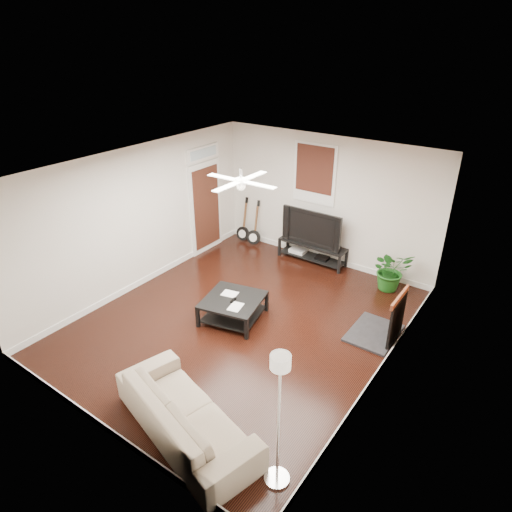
% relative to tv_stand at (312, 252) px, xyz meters
% --- Properties ---
extents(room, '(5.01, 6.01, 2.81)m').
position_rel_tv_stand_xyz_m(room, '(0.14, -2.78, 1.18)').
color(room, black).
rests_on(room, ground).
extents(brick_accent, '(0.02, 2.20, 2.80)m').
position_rel_tv_stand_xyz_m(brick_accent, '(2.63, -1.78, 1.18)').
color(brick_accent, '#B25B39').
rests_on(brick_accent, floor).
extents(fireplace, '(0.80, 1.10, 0.92)m').
position_rel_tv_stand_xyz_m(fireplace, '(2.34, -1.78, 0.24)').
color(fireplace, black).
rests_on(fireplace, floor).
extents(window_back, '(1.00, 0.06, 1.30)m').
position_rel_tv_stand_xyz_m(window_back, '(-0.16, 0.19, 1.73)').
color(window_back, '#3C1710').
rests_on(window_back, wall_back).
extents(door_left, '(0.08, 1.00, 2.50)m').
position_rel_tv_stand_xyz_m(door_left, '(-2.32, -0.88, 1.03)').
color(door_left, white).
rests_on(door_left, wall_left).
extents(tv_stand, '(1.56, 0.42, 0.44)m').
position_rel_tv_stand_xyz_m(tv_stand, '(0.00, 0.00, 0.00)').
color(tv_stand, black).
rests_on(tv_stand, floor).
extents(tv, '(1.40, 0.18, 0.80)m').
position_rel_tv_stand_xyz_m(tv, '(0.00, 0.02, 0.62)').
color(tv, black).
rests_on(tv, tv_stand).
extents(coffee_table, '(1.18, 1.18, 0.41)m').
position_rel_tv_stand_xyz_m(coffee_table, '(-0.06, -2.80, -0.01)').
color(coffee_table, black).
rests_on(coffee_table, floor).
extents(sofa, '(2.39, 1.44, 0.65)m').
position_rel_tv_stand_xyz_m(sofa, '(1.03, -5.17, 0.11)').
color(sofa, tan).
rests_on(sofa, floor).
extents(floor_lamp, '(0.37, 0.37, 1.83)m').
position_rel_tv_stand_xyz_m(floor_lamp, '(2.34, -5.07, 0.69)').
color(floor_lamp, silver).
rests_on(floor_lamp, floor).
extents(potted_plant, '(1.01, 1.00, 0.85)m').
position_rel_tv_stand_xyz_m(potted_plant, '(1.86, -0.17, 0.21)').
color(potted_plant, '#1A5919').
rests_on(potted_plant, floor).
extents(guitar_left, '(0.36, 0.27, 1.10)m').
position_rel_tv_stand_xyz_m(guitar_left, '(-1.92, -0.03, 0.33)').
color(guitar_left, black).
rests_on(guitar_left, floor).
extents(guitar_right, '(0.38, 0.30, 1.10)m').
position_rel_tv_stand_xyz_m(guitar_right, '(-1.57, -0.06, 0.33)').
color(guitar_right, black).
rests_on(guitar_right, floor).
extents(ceiling_fan, '(1.24, 1.24, 0.32)m').
position_rel_tv_stand_xyz_m(ceiling_fan, '(0.14, -2.78, 2.38)').
color(ceiling_fan, white).
rests_on(ceiling_fan, ceiling).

